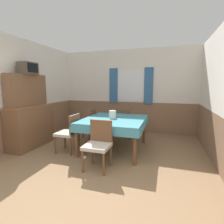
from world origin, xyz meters
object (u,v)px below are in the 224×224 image
object	(u,v)px
chair_head_near	(98,142)
tv	(28,68)
chair_head_window	(124,121)
sideboard	(30,117)
chair_left_far	(88,123)
dining_table	(114,123)
vase	(113,114)
chair_left_near	(70,132)

from	to	relation	value
chair_head_near	tv	world-z (taller)	tv
chair_head_window	sideboard	bearing A→B (deg)	-145.91
chair_head_window	chair_left_far	distance (m)	1.02
chair_head_window	chair_left_far	bearing A→B (deg)	-150.53
dining_table	tv	world-z (taller)	tv
chair_head_near	vase	distance (m)	1.08
chair_head_near	chair_left_far	bearing A→B (deg)	-58.14
dining_table	chair_head_window	distance (m)	0.98
chair_left_near	sideboard	world-z (taller)	sideboard
chair_left_far	chair_head_window	bearing A→B (deg)	-60.53
chair_left_near	dining_table	bearing A→B (deg)	-62.44
chair_head_window	chair_left_near	distance (m)	1.68
chair_left_near	tv	xyz separation A→B (m)	(-1.09, 0.08, 1.40)
dining_table	chair_left_far	bearing A→B (deg)	152.44
dining_table	vase	distance (m)	0.20
chair_left_far	tv	bearing A→B (deg)	127.90
sideboard	vase	distance (m)	2.00
dining_table	chair_left_near	bearing A→B (deg)	-152.44
chair_left_far	chair_head_near	xyz separation A→B (m)	(0.89, -1.43, 0.00)
dining_table	chair_head_window	size ratio (longest dim) A/B	1.81
chair_left_near	vase	bearing A→B (deg)	-58.04
chair_head_near	chair_left_near	bearing A→B (deg)	-29.47
chair_left_near	vase	world-z (taller)	vase
chair_head_window	tv	xyz separation A→B (m)	(-1.98, -1.35, 1.40)
chair_left_near	tv	distance (m)	1.78
dining_table	vase	world-z (taller)	vase
chair_head_near	chair_left_near	world-z (taller)	same
sideboard	dining_table	bearing A→B (deg)	11.08
chair_head_near	sideboard	world-z (taller)	sideboard
chair_left_far	sideboard	distance (m)	1.43
sideboard	vase	xyz separation A→B (m)	(1.95, 0.45, 0.08)
tv	vase	size ratio (longest dim) A/B	2.25
chair_left_far	sideboard	bearing A→B (deg)	127.43
sideboard	tv	bearing A→B (deg)	16.41
dining_table	vase	bearing A→B (deg)	135.78
chair_head_window	chair_left_near	world-z (taller)	same
chair_left_near	vase	xyz separation A→B (m)	(0.83, 0.52, 0.35)
chair_head_window	chair_head_near	world-z (taller)	same
chair_head_near	chair_left_near	distance (m)	1.02
chair_head_near	sideboard	bearing A→B (deg)	-15.91
chair_left_near	sideboard	distance (m)	1.15
dining_table	chair_left_far	distance (m)	1.01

